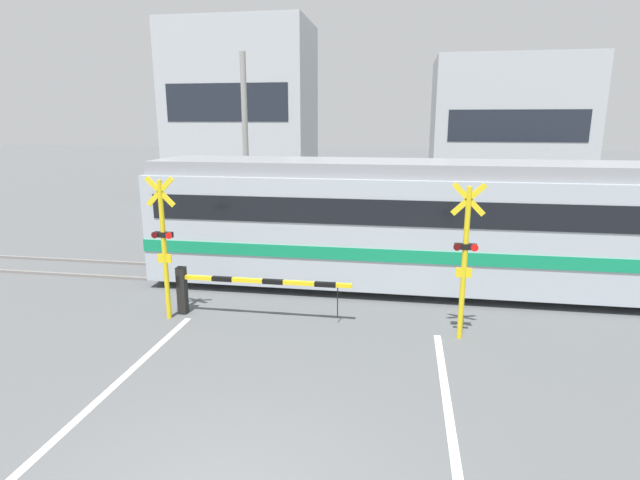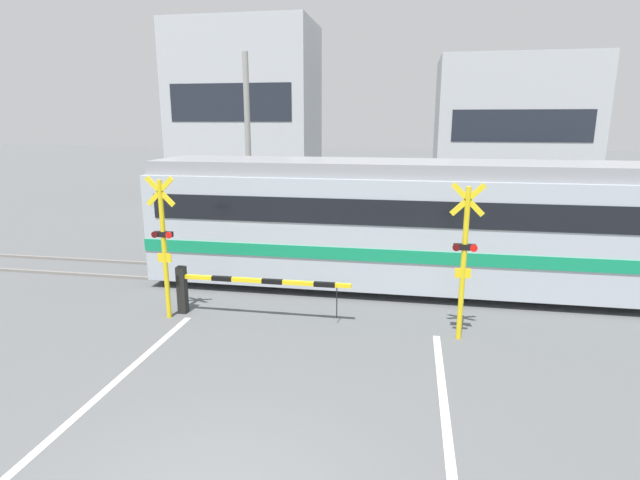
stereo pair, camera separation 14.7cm
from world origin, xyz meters
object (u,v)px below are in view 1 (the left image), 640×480
crossing_barrier_far (402,238)px  pedestrian (344,211)px  crossing_signal_left (164,242)px  commuter_train (483,224)px  crossing_barrier_near (225,286)px  crossing_signal_right (465,255)px

crossing_barrier_far → pedestrian: bearing=126.6°
crossing_signal_left → pedestrian: bearing=71.5°
commuter_train → crossing_barrier_far: bearing=127.5°
crossing_barrier_near → crossing_signal_left: bearing=-165.2°
commuter_train → crossing_barrier_near: commuter_train is taller
commuter_train → crossing_signal_left: bearing=-156.2°
commuter_train → pedestrian: (-4.35, 5.77, -0.83)m
pedestrian → crossing_barrier_far: bearing=-53.4°
crossing_barrier_near → crossing_signal_right: bearing=-3.7°
crossing_barrier_far → crossing_signal_right: (1.28, -5.98, 1.08)m
commuter_train → crossing_signal_right: 3.36m
crossing_barrier_far → crossing_signal_right: size_ratio=1.25×
crossing_barrier_far → pedestrian: pedestrian is taller
crossing_barrier_near → crossing_barrier_far: bearing=54.7°
crossing_barrier_far → crossing_signal_left: 8.05m
crossing_barrier_far → crossing_signal_right: bearing=-77.9°
crossing_barrier_near → pedestrian: size_ratio=2.36×
crossing_barrier_near → crossing_signal_right: crossing_signal_right is taller
commuter_train → crossing_signal_left: size_ratio=5.41×
crossing_barrier_near → crossing_signal_left: 1.70m
crossing_signal_right → pedestrian: 9.72m
crossing_signal_left → crossing_barrier_far: bearing=48.6°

